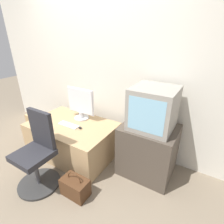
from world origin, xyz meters
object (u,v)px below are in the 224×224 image
Objects in this scene: office_chair at (37,156)px; handbag at (75,187)px; main_monitor at (81,104)px; keyboard at (69,125)px; crt_tv at (153,108)px; book at (34,145)px; mouse at (80,128)px; cardboard_box_lower at (36,131)px.

office_chair is 2.87× the size of handbag.
main_monitor is 1.48× the size of keyboard.
book is (-1.87, -0.44, -0.94)m from crt_tv.
crt_tv reaches higher than main_monitor.
keyboard is 0.89m from handbag.
office_chair is at bearing -171.20° from handbag.
mouse is (0.21, 0.01, 0.01)m from keyboard.
office_chair reaches higher than book.
keyboard is 0.35× the size of office_chair.
office_chair is at bearing -102.26° from mouse.
keyboard is 0.66× the size of crt_tv.
cardboard_box_lower is at bearing 178.79° from mouse.
keyboard is at bearing 13.39° from book.
cardboard_box_lower is at bearing 158.42° from handbag.
crt_tv is (0.94, 0.26, 0.42)m from mouse.
main_monitor reaches higher than handbag.
handbag is (1.46, -0.58, -0.00)m from cardboard_box_lower.
mouse reaches higher than handbag.
book is at bearing 163.66° from handbag.
mouse is 0.24× the size of cardboard_box_lower.
cardboard_box_lower is at bearing 178.02° from keyboard.
main_monitor is at bearing 31.67° from book.
keyboard reaches higher than book.
cardboard_box_lower is (-2.04, -0.24, -0.83)m from crt_tv.
cardboard_box_lower is at bearing -164.61° from main_monitor.
handbag is at bearing 8.80° from office_chair.
office_chair is (-1.08, -0.89, -0.54)m from crt_tv.
book is (-0.73, -0.45, -0.75)m from main_monitor.
handbag is (0.56, -0.83, -0.65)m from main_monitor.
office_chair is at bearing -83.08° from keyboard.
cardboard_box_lower is (-0.89, 0.03, -0.40)m from keyboard.
crt_tv is 2.14m from book.
keyboard is 0.21m from mouse.
office_chair reaches higher than mouse.
main_monitor is 3.07× the size of book.
book is (0.17, -0.20, -0.11)m from cardboard_box_lower.
keyboard is at bearing 136.41° from handbag.
main_monitor is 1.14m from cardboard_box_lower.
cardboard_box_lower is at bearing 145.74° from office_chair.
handbag reaches higher than cardboard_box_lower.
crt_tv is 1.51× the size of handbag.
keyboard is 1.28× the size of cardboard_box_lower.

